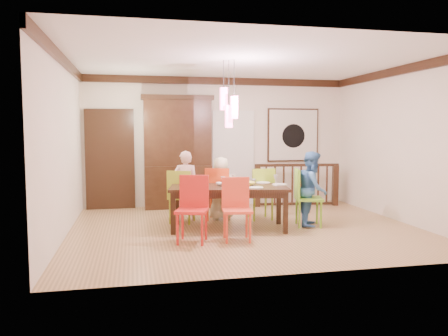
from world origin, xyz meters
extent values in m
plane|color=olive|center=(0.00, 0.00, 0.00)|extent=(6.00, 6.00, 0.00)
plane|color=white|center=(0.00, 0.00, 2.90)|extent=(6.00, 6.00, 0.00)
plane|color=beige|center=(0.00, 2.50, 1.45)|extent=(6.00, 0.00, 6.00)
plane|color=beige|center=(-3.00, 0.00, 1.45)|extent=(0.00, 5.00, 5.00)
plane|color=beige|center=(3.00, 0.00, 1.45)|extent=(0.00, 5.00, 5.00)
cube|color=black|center=(-2.40, 2.45, 1.05)|extent=(1.04, 0.07, 2.24)
cube|color=silver|center=(0.35, 2.46, 1.05)|extent=(0.97, 0.05, 2.22)
cube|color=black|center=(1.80, 2.47, 1.60)|extent=(1.25, 0.04, 1.25)
cube|color=silver|center=(1.80, 2.44, 1.60)|extent=(1.18, 0.02, 1.18)
cylinder|color=black|center=(1.80, 2.43, 1.58)|extent=(0.56, 0.01, 0.56)
cube|color=#F04881|center=(-0.38, 0.05, 2.25)|extent=(0.11, 0.11, 0.38)
cylinder|color=black|center=(-0.38, 0.05, 2.67)|extent=(0.01, 0.01, 0.46)
cube|color=#F04881|center=(-0.22, -0.05, 2.10)|extent=(0.11, 0.11, 0.38)
cylinder|color=black|center=(-0.22, -0.05, 2.59)|extent=(0.01, 0.01, 0.61)
cube|color=#F04881|center=(-0.30, 0.00, 1.95)|extent=(0.11, 0.11, 0.38)
cylinder|color=black|center=(-0.30, 0.00, 2.52)|extent=(0.01, 0.01, 0.76)
cube|color=black|center=(-0.30, 0.00, 0.72)|extent=(2.15, 1.26, 0.05)
cube|color=black|center=(-1.23, 0.38, 0.35)|extent=(0.09, 0.09, 0.70)
cube|color=black|center=(0.63, 0.38, 0.35)|extent=(0.09, 0.09, 0.70)
cube|color=black|center=(-1.23, -0.38, 0.35)|extent=(0.09, 0.09, 0.70)
cube|color=black|center=(0.63, -0.38, 0.35)|extent=(0.09, 0.09, 0.70)
cube|color=black|center=(-0.30, 0.40, 0.65)|extent=(1.80, 0.37, 0.10)
cube|color=black|center=(-0.30, -0.40, 0.65)|extent=(1.80, 0.37, 0.10)
cube|color=#8B9F20|center=(-1.03, 0.69, 0.48)|extent=(0.58, 0.58, 0.04)
cube|color=#8B9F20|center=(-1.03, 0.69, 0.74)|extent=(0.43, 0.21, 0.49)
cylinder|color=#8B9F20|center=(-1.21, 0.51, 0.23)|extent=(0.04, 0.04, 0.47)
cylinder|color=#8B9F20|center=(-0.85, 0.51, 0.23)|extent=(0.04, 0.04, 0.47)
cylinder|color=#8B9F20|center=(-1.21, 0.87, 0.23)|extent=(0.04, 0.04, 0.47)
cylinder|color=#8B9F20|center=(-0.85, 0.87, 0.23)|extent=(0.04, 0.04, 0.47)
cube|color=red|center=(-0.31, 0.81, 0.49)|extent=(0.58, 0.58, 0.04)
cube|color=red|center=(-0.31, 0.81, 0.76)|extent=(0.44, 0.20, 0.50)
cylinder|color=red|center=(-0.50, 0.63, 0.24)|extent=(0.04, 0.04, 0.48)
cylinder|color=red|center=(-0.13, 0.63, 0.24)|extent=(0.04, 0.04, 0.48)
cylinder|color=red|center=(-0.50, 1.00, 0.24)|extent=(0.04, 0.04, 0.48)
cylinder|color=red|center=(-0.13, 1.00, 0.24)|extent=(0.04, 0.04, 0.48)
cube|color=#93BC26|center=(0.48, 0.71, 0.48)|extent=(0.47, 0.47, 0.04)
cube|color=#93BC26|center=(0.48, 0.71, 0.75)|extent=(0.45, 0.07, 0.49)
cylinder|color=#93BC26|center=(0.30, 0.52, 0.24)|extent=(0.04, 0.04, 0.47)
cylinder|color=#93BC26|center=(0.66, 0.52, 0.24)|extent=(0.04, 0.04, 0.47)
cylinder|color=#93BC26|center=(0.30, 0.89, 0.24)|extent=(0.04, 0.04, 0.47)
cylinder|color=#93BC26|center=(0.66, 0.89, 0.24)|extent=(0.04, 0.04, 0.47)
cube|color=red|center=(-1.04, -0.78, 0.49)|extent=(0.58, 0.58, 0.04)
cube|color=red|center=(-1.04, -0.78, 0.77)|extent=(0.45, 0.18, 0.50)
cylinder|color=red|center=(-1.23, -0.97, 0.24)|extent=(0.04, 0.04, 0.48)
cylinder|color=red|center=(-0.86, -0.97, 0.24)|extent=(0.04, 0.04, 0.48)
cylinder|color=red|center=(-1.23, -0.60, 0.24)|extent=(0.04, 0.04, 0.48)
cylinder|color=red|center=(-0.86, -0.60, 0.24)|extent=(0.04, 0.04, 0.48)
cube|color=#E4452B|center=(-0.34, -0.81, 0.47)|extent=(0.49, 0.49, 0.04)
cube|color=#E4452B|center=(-0.34, -0.81, 0.73)|extent=(0.44, 0.09, 0.48)
cylinder|color=#E4452B|center=(-0.52, -0.99, 0.23)|extent=(0.04, 0.04, 0.46)
cylinder|color=#E4452B|center=(-0.16, -0.99, 0.23)|extent=(0.04, 0.04, 0.46)
cylinder|color=#E4452B|center=(-0.52, -0.63, 0.23)|extent=(0.04, 0.04, 0.46)
cylinder|color=#E4452B|center=(-0.16, -0.63, 0.23)|extent=(0.04, 0.04, 0.46)
cube|color=#79C02B|center=(1.15, -0.07, 0.50)|extent=(0.56, 0.56, 0.04)
cube|color=#79C02B|center=(1.15, -0.07, 0.77)|extent=(0.15, 0.46, 0.51)
cylinder|color=#79C02B|center=(0.97, -0.25, 0.24)|extent=(0.04, 0.04, 0.49)
cylinder|color=#79C02B|center=(1.34, -0.25, 0.24)|extent=(0.04, 0.04, 0.49)
cylinder|color=#79C02B|center=(0.97, 0.12, 0.24)|extent=(0.04, 0.04, 0.49)
cylinder|color=#79C02B|center=(1.34, 0.12, 0.24)|extent=(0.04, 0.04, 0.49)
cube|color=black|center=(-0.95, 2.28, 0.47)|extent=(1.46, 0.44, 0.94)
cube|color=black|center=(-0.95, 2.30, 1.67)|extent=(1.46, 0.40, 1.46)
cube|color=black|center=(-0.95, 2.49, 1.67)|extent=(1.25, 0.02, 1.25)
cube|color=black|center=(-0.95, 2.30, 2.42)|extent=(1.57, 0.44, 0.10)
cube|color=black|center=(0.81, 1.95, 0.46)|extent=(0.13, 0.13, 0.92)
cube|color=black|center=(2.61, 1.95, 0.46)|extent=(0.13, 0.13, 0.92)
cube|color=black|center=(1.71, 1.95, 0.93)|extent=(1.92, 0.30, 0.06)
cube|color=black|center=(1.71, 1.95, 0.05)|extent=(1.80, 0.27, 0.05)
imported|color=#FBC7BF|center=(-0.94, 0.86, 0.67)|extent=(0.54, 0.41, 1.33)
imported|color=beige|center=(-0.27, 0.82, 0.61)|extent=(0.60, 0.40, 1.21)
imported|color=#437BBD|center=(1.24, -0.03, 0.67)|extent=(0.74, 0.81, 1.34)
imported|color=#EEEA43|center=(-0.01, -0.05, 0.79)|extent=(0.35, 0.35, 0.08)
imported|color=white|center=(-0.42, 0.11, 0.78)|extent=(0.20, 0.20, 0.05)
imported|color=silver|center=(-0.84, -0.13, 0.80)|extent=(0.15, 0.15, 0.09)
imported|color=silver|center=(0.20, 0.23, 0.80)|extent=(0.11, 0.11, 0.09)
cylinder|color=white|center=(-0.93, 0.34, 0.76)|extent=(0.26, 0.26, 0.01)
cylinder|color=white|center=(-0.29, 0.35, 0.76)|extent=(0.26, 0.26, 0.01)
cylinder|color=white|center=(0.43, 0.34, 0.76)|extent=(0.26, 0.26, 0.01)
cylinder|color=white|center=(-0.98, -0.24, 0.76)|extent=(0.26, 0.26, 0.01)
cylinder|color=white|center=(0.09, -0.32, 0.76)|extent=(0.26, 0.26, 0.01)
cylinder|color=white|center=(0.63, 0.01, 0.76)|extent=(0.26, 0.26, 0.01)
cube|color=#D83359|center=(-0.32, -0.34, 0.76)|extent=(0.18, 0.14, 0.01)
camera|label=1|loc=(-1.90, -7.31, 1.72)|focal=35.00mm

